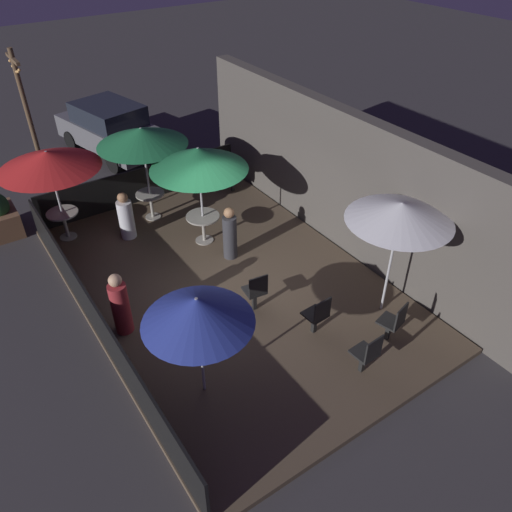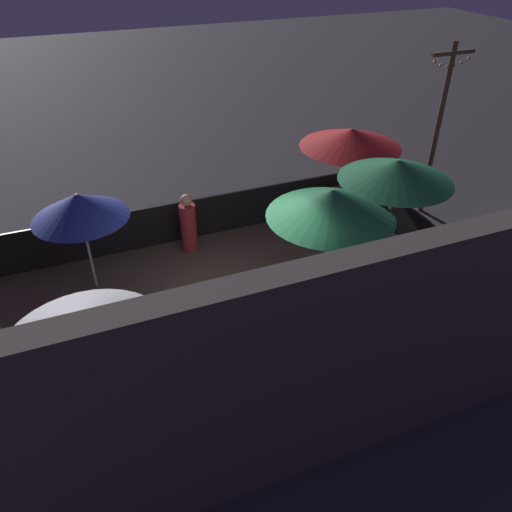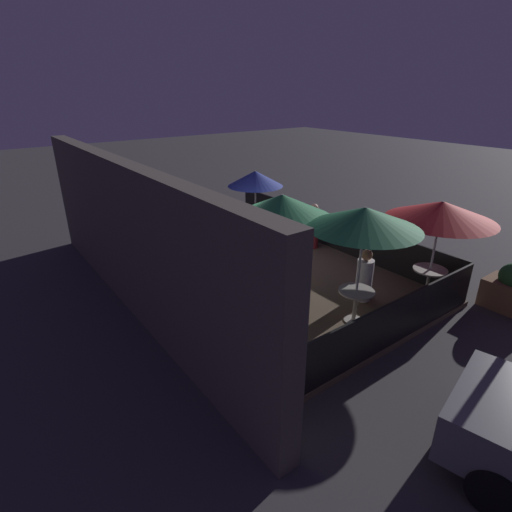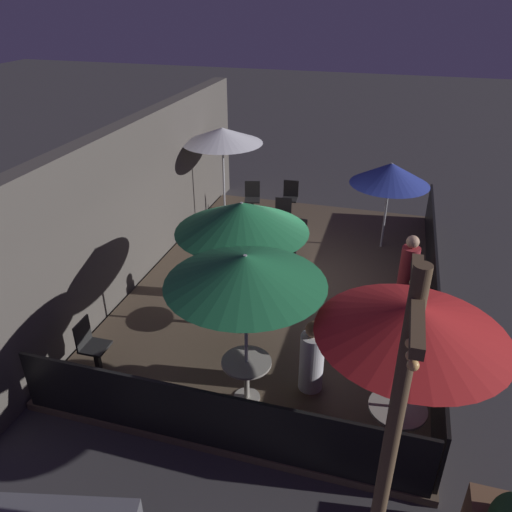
% 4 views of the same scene
% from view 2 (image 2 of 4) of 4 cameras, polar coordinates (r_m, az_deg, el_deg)
% --- Properties ---
extents(ground_plane, '(60.00, 60.00, 0.00)m').
position_cam_2_polar(ground_plane, '(9.43, -2.61, -7.05)').
color(ground_plane, '#383538').
extents(patio_deck, '(8.72, 5.81, 0.12)m').
position_cam_2_polar(patio_deck, '(9.39, -2.62, -6.77)').
color(patio_deck, brown).
rests_on(patio_deck, ground_plane).
extents(building_wall, '(10.32, 0.36, 3.29)m').
position_cam_2_polar(building_wall, '(6.23, 7.10, -13.25)').
color(building_wall, '#4C4742').
rests_on(building_wall, ground_plane).
extents(fence_front, '(8.52, 0.05, 0.95)m').
position_cam_2_polar(fence_front, '(11.34, -7.62, 4.18)').
color(fence_front, black).
rests_on(fence_front, patio_deck).
extents(fence_side_left, '(0.05, 5.61, 0.95)m').
position_cam_2_polar(fence_side_left, '(10.96, 19.05, 1.29)').
color(fence_side_left, black).
rests_on(fence_side_left, patio_deck).
extents(patio_umbrella_0, '(2.20, 2.20, 2.42)m').
position_cam_2_polar(patio_umbrella_0, '(8.42, 8.62, 6.00)').
color(patio_umbrella_0, '#B2B2B7').
rests_on(patio_umbrella_0, patio_deck).
extents(patio_umbrella_1, '(2.28, 2.28, 2.27)m').
position_cam_2_polar(patio_umbrella_1, '(11.53, 10.80, 13.13)').
color(patio_umbrella_1, '#B2B2B7').
rests_on(patio_umbrella_1, patio_deck).
extents(patio_umbrella_2, '(2.15, 2.15, 2.43)m').
position_cam_2_polar(patio_umbrella_2, '(9.71, 15.77, 9.39)').
color(patio_umbrella_2, '#B2B2B7').
rests_on(patio_umbrella_2, patio_deck).
extents(patio_umbrella_3, '(1.95, 1.95, 2.47)m').
position_cam_2_polar(patio_umbrella_3, '(5.94, -19.09, -7.99)').
color(patio_umbrella_3, '#B2B2B7').
rests_on(patio_umbrella_3, patio_deck).
extents(patio_umbrella_4, '(1.76, 1.76, 2.04)m').
position_cam_2_polar(patio_umbrella_4, '(9.55, -19.59, 5.40)').
color(patio_umbrella_4, '#B2B2B7').
rests_on(patio_umbrella_4, patio_deck).
extents(dining_table_0, '(0.79, 0.79, 0.70)m').
position_cam_2_polar(dining_table_0, '(9.28, 7.78, -2.79)').
color(dining_table_0, '#9E998E').
rests_on(dining_table_0, patio_deck).
extents(dining_table_1, '(0.74, 0.74, 0.71)m').
position_cam_2_polar(dining_table_1, '(12.14, 10.05, 6.51)').
color(dining_table_1, '#9E998E').
rests_on(dining_table_1, patio_deck).
extents(dining_table_2, '(0.72, 0.72, 0.70)m').
position_cam_2_polar(dining_table_2, '(10.49, 14.37, 1.10)').
color(dining_table_2, '#9E998E').
rests_on(dining_table_2, patio_deck).
extents(patio_chair_0, '(0.42, 0.42, 0.90)m').
position_cam_2_polar(patio_chair_0, '(8.30, -16.56, -10.11)').
color(patio_chair_0, black).
rests_on(patio_chair_0, patio_deck).
extents(patio_chair_1, '(0.45, 0.45, 0.94)m').
position_cam_2_polar(patio_chair_1, '(8.80, -9.58, -5.68)').
color(patio_chair_1, black).
rests_on(patio_chair_1, patio_deck).
extents(patio_chair_2, '(0.42, 0.42, 0.92)m').
position_cam_2_polar(patio_chair_2, '(8.33, -24.97, -12.12)').
color(patio_chair_2, black).
rests_on(patio_chair_2, patio_deck).
extents(patio_chair_3, '(0.49, 0.49, 0.90)m').
position_cam_2_polar(patio_chair_3, '(7.62, -22.53, -16.73)').
color(patio_chair_3, black).
rests_on(patio_chair_3, patio_deck).
extents(patio_chair_4, '(0.41, 0.41, 0.90)m').
position_cam_2_polar(patio_chair_4, '(9.09, 23.53, -7.33)').
color(patio_chair_4, black).
rests_on(patio_chair_4, patio_deck).
extents(patron_0, '(0.42, 0.42, 1.29)m').
position_cam_2_polar(patron_0, '(8.78, 3.20, -4.59)').
color(patron_0, '#333338').
rests_on(patron_0, patio_deck).
extents(patron_1, '(0.49, 0.49, 1.21)m').
position_cam_2_polar(patron_1, '(10.84, 9.68, 2.89)').
color(patron_1, silver).
rests_on(patron_1, patio_deck).
extents(patron_2, '(0.35, 0.35, 1.35)m').
position_cam_2_polar(patron_2, '(10.83, -7.73, 3.53)').
color(patron_2, maroon).
rests_on(patron_2, patio_deck).
extents(planter_box, '(1.10, 0.77, 1.09)m').
position_cam_2_polar(planter_box, '(13.79, 12.07, 8.81)').
color(planter_box, brown).
rests_on(planter_box, ground_plane).
extents(light_post, '(1.10, 0.12, 4.07)m').
position_cam_2_polar(light_post, '(12.63, 20.14, 14.00)').
color(light_post, brown).
rests_on(light_post, ground_plane).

